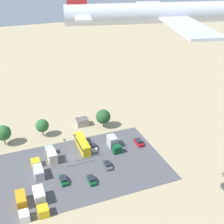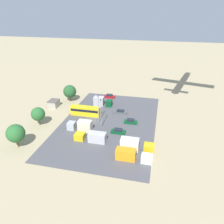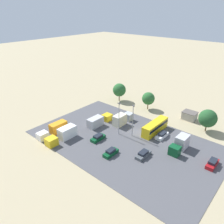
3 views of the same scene
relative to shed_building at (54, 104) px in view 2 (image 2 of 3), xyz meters
The scene contains 19 objects.
ground_plane 19.49m from the shed_building, 66.05° to the left, with size 400.00×400.00×0.00m, color tan.
parking_lot_surface 25.15m from the shed_building, 71.68° to the left, with size 50.02×30.70×0.08m.
shed_building is the anchor object (origin of this frame).
bus 14.97m from the shed_building, 73.66° to the left, with size 2.59×10.43×3.22m.
parked_car_0 31.71m from the shed_building, 77.87° to the left, with size 1.70×4.26×1.54m.
parked_car_1 15.62m from the shed_building, 85.64° to the left, with size 1.85×4.74×1.51m.
parked_car_2 23.23m from the shed_building, 126.02° to the left, with size 1.75×4.54×1.58m.
parked_car_3 26.31m from the shed_building, 89.48° to the left, with size 1.83×4.65×1.41m.
parked_car_4 31.41m from the shed_building, 64.02° to the left, with size 1.79×4.40×1.49m.
parked_truck_0 29.39m from the shed_building, 48.04° to the left, with size 2.55×9.20×2.81m.
parked_truck_1 42.65m from the shed_building, 53.16° to the left, with size 2.37×9.21×2.84m.
parked_truck_2 40.36m from the shed_building, 58.43° to the left, with size 2.60×9.07×3.15m.
parked_truck_3 18.51m from the shed_building, 106.16° to the left, with size 2.54×7.09×3.48m.
parked_truck_4 22.12m from the shed_building, 48.71° to the left, with size 2.46×7.71×3.38m.
tree_near_shed 14.91m from the shed_building, ahead, with size 4.45×4.45×6.27m.
tree_apron_mid 8.33m from the shed_building, 149.40° to the left, with size 5.22×5.22×6.79m.
tree_apron_far 27.42m from the shed_building, ahead, with size 5.01×5.01×6.90m.
light_pole_lot_centre 22.24m from the shed_building, 68.66° to the left, with size 0.90×0.28×9.41m.
light_pole_lot_edge 25.26m from the shed_building, 62.80° to the left, with size 0.90×0.28×9.67m.
Camera 2 is at (62.17, 21.68, 35.01)m, focal length 35.00 mm.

